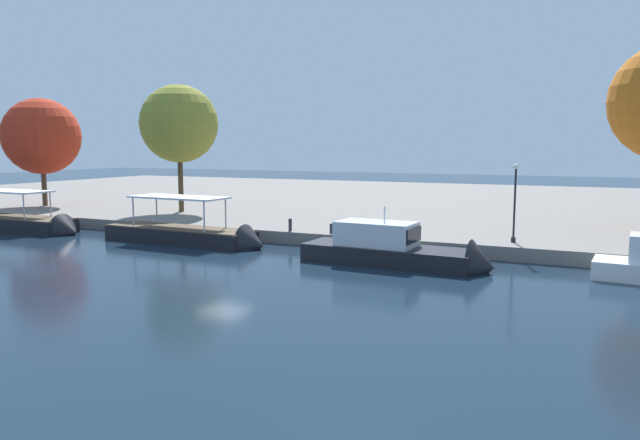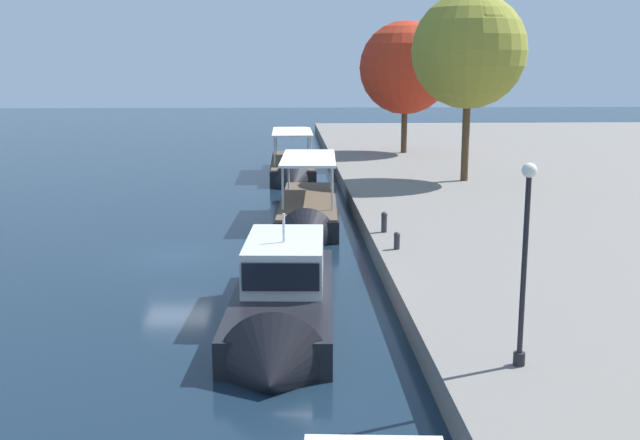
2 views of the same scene
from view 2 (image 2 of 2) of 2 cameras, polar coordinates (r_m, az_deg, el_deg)
name	(u,v)px [view 2 (image 2 of 2)]	position (r m, az deg, el deg)	size (l,w,h in m)	color
ground_plane	(176,256)	(30.69, -10.75, -2.67)	(220.00, 220.00, 0.00)	#142333
tour_boat_0	(293,172)	(51.77, -2.07, 3.63)	(12.69, 2.93, 4.12)	black
tour_boat_1	(308,215)	(36.35, -0.87, 0.40)	(12.15, 3.30, 4.05)	black
motor_yacht_2	(283,304)	(22.10, -2.82, -6.29)	(10.52, 3.37, 4.18)	black
mooring_bollard_0	(384,221)	(30.67, 4.83, -0.09)	(0.25, 0.25, 0.84)	#2D2D33
mooring_bollard_1	(397,240)	(27.88, 5.78, -1.49)	(0.24, 0.24, 0.65)	#2D2D33
lamp_post	(525,259)	(17.14, 15.06, -2.84)	(0.33, 0.33, 4.55)	black
tree_2	(469,49)	(44.91, 11.12, 12.42)	(6.56, 6.53, 10.67)	#4C3823
tree_3	(406,69)	(59.07, 6.45, 11.17)	(7.00, 7.00, 9.94)	#4C3823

